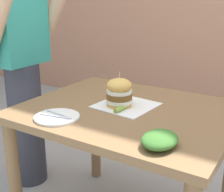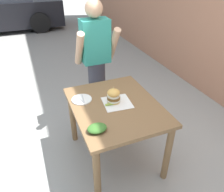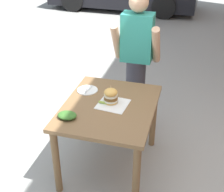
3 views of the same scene
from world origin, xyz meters
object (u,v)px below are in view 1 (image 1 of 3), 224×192
patio_table (128,130)px  sandwich (119,92)px  pickle_spear (120,109)px  side_plate_with_forks (57,117)px  side_salad (160,139)px  diner_across_table (22,66)px

patio_table → sandwich: sandwich is taller
pickle_spear → side_plate_with_forks: pickle_spear is taller
sandwich → side_salad: bearing=-130.2°
patio_table → side_plate_with_forks: (-0.31, 0.22, 0.13)m
sandwich → pickle_spear: (-0.07, -0.05, -0.06)m
side_plate_with_forks → side_salad: size_ratio=1.22×
sandwich → side_salad: sandwich is taller
diner_across_table → sandwich: bearing=-95.8°
pickle_spear → side_plate_with_forks: 0.32m
patio_table → diner_across_table: 0.91m
diner_across_table → side_plate_with_forks: bearing=-120.9°
sandwich → side_plate_with_forks: sandwich is taller
pickle_spear → side_plate_with_forks: bearing=138.1°
patio_table → pickle_spear: pickle_spear is taller
sandwich → side_plate_with_forks: (-0.31, 0.17, -0.07)m
side_plate_with_forks → side_salad: bearing=-90.7°
patio_table → diner_across_table: (0.08, 0.88, 0.23)m
side_salad → sandwich: bearing=49.8°
sandwich → pickle_spear: sandwich is taller
patio_table → side_salad: 0.47m
sandwich → diner_across_table: (0.08, 0.82, 0.03)m
sandwich → side_salad: size_ratio=1.04×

